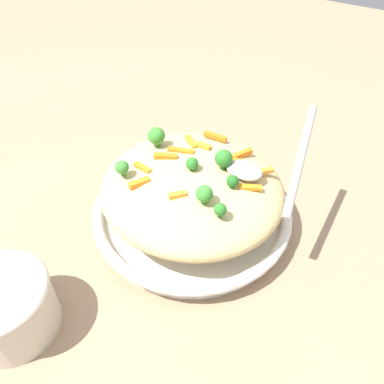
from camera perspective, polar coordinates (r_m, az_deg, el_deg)
ground_plane at (r=0.67m, az=0.00°, el=-4.32°), size 2.40×2.40×0.00m
serving_bowl at (r=0.66m, az=0.00°, el=-3.03°), size 0.33×0.33×0.04m
pasta_mound at (r=0.62m, az=0.00°, el=0.50°), size 0.29×0.28×0.08m
carrot_piece_0 at (r=0.61m, az=9.98°, el=2.91°), size 0.03×0.03×0.01m
carrot_piece_1 at (r=0.65m, az=-0.13°, el=7.20°), size 0.03×0.03×0.01m
carrot_piece_2 at (r=0.62m, az=-3.81°, el=5.11°), size 0.04×0.02×0.01m
carrot_piece_3 at (r=0.61m, az=-7.10°, el=3.47°), size 0.03×0.01×0.01m
carrot_piece_4 at (r=0.55m, az=-2.10°, el=-0.47°), size 0.02×0.02×0.01m
carrot_piece_5 at (r=0.63m, az=6.92°, el=5.33°), size 0.03×0.04×0.01m
carrot_piece_6 at (r=0.61m, az=7.20°, el=4.09°), size 0.04×0.01×0.01m
carrot_piece_7 at (r=0.67m, az=3.35°, el=7.98°), size 0.04×0.01×0.01m
carrot_piece_8 at (r=0.58m, az=-7.61°, el=1.33°), size 0.02×0.03×0.01m
carrot_piece_9 at (r=0.63m, az=-1.59°, el=5.95°), size 0.04×0.02×0.01m
carrot_piece_10 at (r=0.64m, az=1.58°, el=6.64°), size 0.03×0.01×0.01m
carrot_piece_11 at (r=0.58m, az=8.35°, el=0.68°), size 0.03×0.02×0.01m
broccoli_floret_0 at (r=0.59m, az=-0.09°, el=4.02°), size 0.02×0.02×0.02m
broccoli_floret_1 at (r=0.54m, az=1.78°, el=-0.30°), size 0.02×0.02×0.03m
broccoli_floret_2 at (r=0.64m, az=-5.14°, el=8.00°), size 0.03×0.03×0.03m
broccoli_floret_3 at (r=0.59m, az=-10.01°, el=3.47°), size 0.02×0.02×0.03m
broccoli_floret_4 at (r=0.57m, az=5.86°, el=1.58°), size 0.02×0.02×0.02m
broccoli_floret_5 at (r=0.59m, az=4.58°, el=4.79°), size 0.03×0.03×0.03m
broccoli_floret_6 at (r=0.53m, az=4.07°, el=-2.57°), size 0.02×0.02×0.02m
serving_spoon at (r=0.58m, az=10.33°, el=3.58°), size 0.12×0.15×0.09m
companion_bowl at (r=0.58m, az=-25.25°, el=-14.62°), size 0.13×0.13×0.09m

